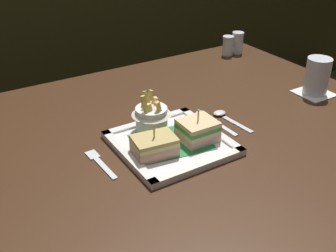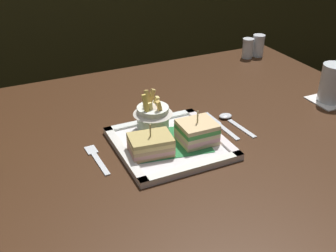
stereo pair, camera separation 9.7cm
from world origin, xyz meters
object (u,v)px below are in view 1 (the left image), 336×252
object	(u,v)px
sandwich_half_left	(154,146)
knife	(214,122)
spoon	(224,116)
fork	(100,162)
water_glass	(317,78)
salt_shaker	(228,47)
square_plate	(171,143)
pepper_shaker	(237,44)
dining_table	(165,171)
sandwich_half_right	(198,130)
fries_cup	(151,115)

from	to	relation	value
sandwich_half_left	knife	bearing A→B (deg)	15.89
sandwich_half_left	spoon	distance (m)	0.26
sandwich_half_left	fork	xyz separation A→B (m)	(-0.11, 0.05, -0.03)
water_glass	spoon	size ratio (longest dim) A/B	0.80
sandwich_half_left	salt_shaker	size ratio (longest dim) A/B	1.43
square_plate	sandwich_half_left	bearing A→B (deg)	-158.47
spoon	pepper_shaker	world-z (taller)	pepper_shaker
dining_table	sandwich_half_right	size ratio (longest dim) A/B	15.35
fork	sandwich_half_right	bearing A→B (deg)	-11.30
water_glass	salt_shaker	distance (m)	0.41
knife	spoon	world-z (taller)	spoon
sandwich_half_left	pepper_shaker	bearing A→B (deg)	36.09
water_glass	salt_shaker	world-z (taller)	water_glass
sandwich_half_left	fries_cup	xyz separation A→B (m)	(0.05, 0.09, 0.02)
salt_shaker	pepper_shaker	size ratio (longest dim) A/B	0.90
fork	spoon	size ratio (longest dim) A/B	0.96
fries_cup	spoon	bearing A→B (deg)	-6.65
dining_table	square_plate	bearing A→B (deg)	-104.80
water_glass	knife	world-z (taller)	water_glass
square_plate	sandwich_half_right	xyz separation A→B (m)	(0.06, -0.02, 0.03)
knife	spoon	size ratio (longest dim) A/B	1.17
fries_cup	spoon	xyz separation A→B (m)	(0.21, -0.02, -0.05)
square_plate	knife	world-z (taller)	square_plate
sandwich_half_left	fork	distance (m)	0.13
dining_table	sandwich_half_left	size ratio (longest dim) A/B	12.72
sandwich_half_right	knife	bearing A→B (deg)	31.90
fries_cup	fork	bearing A→B (deg)	-163.70
dining_table	knife	size ratio (longest dim) A/B	8.29
sandwich_half_right	spoon	bearing A→B (deg)	26.62
knife	sandwich_half_right	bearing A→B (deg)	-148.10
square_plate	fork	bearing A→B (deg)	172.39
square_plate	knife	bearing A→B (deg)	13.70
dining_table	spoon	bearing A→B (deg)	-1.30
square_plate	spoon	size ratio (longest dim) A/B	1.85
pepper_shaker	salt_shaker	bearing A→B (deg)	-180.00
dining_table	knife	bearing A→B (deg)	-4.37
sandwich_half_left	water_glass	xyz separation A→B (m)	(0.58, 0.05, 0.02)
fork	spoon	world-z (taller)	spoon
sandwich_half_left	sandwich_half_right	xyz separation A→B (m)	(0.12, 0.00, 0.00)
square_plate	fries_cup	size ratio (longest dim) A/B	2.34
sandwich_half_right	fries_cup	distance (m)	0.12
water_glass	pepper_shaker	size ratio (longest dim) A/B	1.37
knife	pepper_shaker	distance (m)	0.56
square_plate	fries_cup	bearing A→B (deg)	100.62
dining_table	water_glass	distance (m)	0.53
square_plate	knife	xyz separation A→B (m)	(0.16, 0.04, -0.01)
pepper_shaker	fries_cup	bearing A→B (deg)	-147.98
dining_table	fork	bearing A→B (deg)	-171.88
sandwich_half_right	water_glass	world-z (taller)	water_glass
square_plate	spoon	world-z (taller)	square_plate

